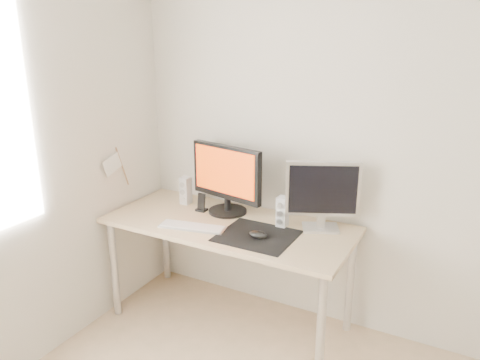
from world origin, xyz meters
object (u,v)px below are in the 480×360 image
(desk, at_px, (229,234))
(speaker_left, at_px, (186,191))
(speaker_right, at_px, (282,212))
(second_monitor, at_px, (322,193))
(mouse, at_px, (258,235))
(keyboard, at_px, (192,227))
(phone_dock, at_px, (202,206))
(main_monitor, at_px, (226,177))

(desk, xyz_separation_m, speaker_left, (-0.44, 0.16, 0.18))
(speaker_right, bearing_deg, second_monitor, 16.82)
(mouse, height_order, speaker_left, speaker_left)
(desk, xyz_separation_m, keyboard, (-0.16, -0.18, 0.09))
(second_monitor, height_order, speaker_right, second_monitor)
(phone_dock, bearing_deg, main_monitor, 17.64)
(speaker_left, distance_m, phone_dock, 0.20)
(desk, height_order, speaker_left, speaker_left)
(mouse, relative_size, keyboard, 0.27)
(second_monitor, height_order, speaker_left, second_monitor)
(main_monitor, height_order, keyboard, main_monitor)
(second_monitor, distance_m, phone_dock, 0.85)
(main_monitor, height_order, speaker_right, main_monitor)
(mouse, height_order, speaker_right, speaker_right)
(desk, bearing_deg, phone_dock, 159.99)
(desk, distance_m, speaker_right, 0.39)
(speaker_left, bearing_deg, speaker_right, -3.68)
(mouse, xyz_separation_m, speaker_right, (0.05, 0.24, 0.07))
(mouse, distance_m, keyboard, 0.44)
(main_monitor, bearing_deg, desk, -56.90)
(desk, distance_m, second_monitor, 0.67)
(second_monitor, distance_m, speaker_left, 1.01)
(mouse, bearing_deg, second_monitor, 47.62)
(desk, distance_m, keyboard, 0.25)
(mouse, relative_size, phone_dock, 0.94)
(speaker_left, height_order, phone_dock, speaker_left)
(desk, bearing_deg, mouse, -24.57)
(main_monitor, relative_size, phone_dock, 4.37)
(keyboard, distance_m, phone_dock, 0.30)
(speaker_right, distance_m, phone_dock, 0.59)
(mouse, xyz_separation_m, keyboard, (-0.43, -0.05, -0.02))
(second_monitor, distance_m, keyboard, 0.83)
(mouse, relative_size, speaker_right, 0.61)
(second_monitor, relative_size, speaker_right, 2.22)
(main_monitor, relative_size, speaker_left, 2.81)
(speaker_left, relative_size, phone_dock, 1.56)
(mouse, xyz_separation_m, phone_dock, (-0.54, 0.22, 0.01))
(second_monitor, bearing_deg, keyboard, -153.17)
(second_monitor, bearing_deg, main_monitor, -177.01)
(mouse, distance_m, phone_dock, 0.58)
(phone_dock, bearing_deg, second_monitor, 6.09)
(main_monitor, distance_m, speaker_left, 0.38)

